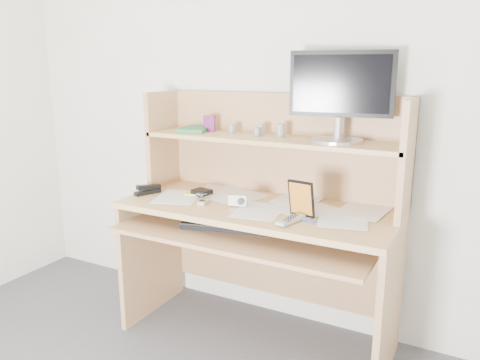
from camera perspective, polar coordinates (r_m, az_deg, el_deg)
The scene contains 19 objects.
back_wall at distance 2.57m, azimuth 5.31°, elevation 9.43°, with size 3.60×0.04×2.50m, color beige.
desk at distance 2.46m, azimuth 2.87°, elevation -3.91°, with size 1.40×0.70×1.30m.
paper_clutter at distance 2.38m, azimuth 2.06°, elevation -3.08°, with size 1.32×0.54×0.01m, color white.
keyboard at distance 2.35m, azimuth -1.66°, elevation -5.49°, with size 0.47×0.26×0.03m.
tv_remote at distance 2.13m, azimuth 6.19°, elevation -4.85°, with size 0.05×0.17×0.02m, color #A1A19C.
flip_phone at distance 2.41m, azimuth -4.52°, elevation -2.59°, with size 0.04×0.07×0.02m, color #B7B7BA.
stapler at distance 2.63m, azimuth -11.22°, elevation -1.09°, with size 0.04×0.15×0.05m, color black.
wallet at distance 2.58m, azimuth -4.68°, elevation -1.43°, with size 0.10×0.08×0.02m, color black.
sticky_note_pad at distance 2.60m, azimuth -5.89°, elevation -1.66°, with size 0.07×0.07×0.01m, color yellow.
digital_camera at distance 2.35m, azimuth -0.25°, elevation -2.45°, with size 0.09×0.04×0.06m, color #B8B8BB.
game_case at distance 2.18m, azimuth 7.48°, elevation -2.25°, with size 0.12×0.01×0.17m, color black.
blue_pen at distance 2.16m, azimuth 7.78°, elevation -4.72°, with size 0.01×0.01×0.13m, color #1740B2.
card_box at distance 2.65m, azimuth -3.76°, elevation 6.88°, with size 0.07×0.02×0.09m, color #A02015.
shelf_book at distance 2.68m, azimuth -5.50°, elevation 6.16°, with size 0.15×0.20×0.02m, color #2F774B.
chip_stack_a at distance 2.57m, azimuth -1.01°, elevation 6.26°, with size 0.04×0.04×0.05m, color black.
chip_stack_b at distance 2.49m, azimuth 2.52°, elevation 6.13°, with size 0.04×0.04×0.06m, color white.
chip_stack_c at distance 2.47m, azimuth 2.08°, elevation 5.89°, with size 0.04×0.04×0.05m, color black.
chip_stack_d at distance 2.43m, azimuth 4.97°, elevation 6.03°, with size 0.04×0.04×0.07m, color silver.
monitor at distance 2.32m, azimuth 12.16°, elevation 10.25°, with size 0.50×0.25×0.43m.
Camera 1 is at (0.99, -0.57, 1.43)m, focal length 35.00 mm.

